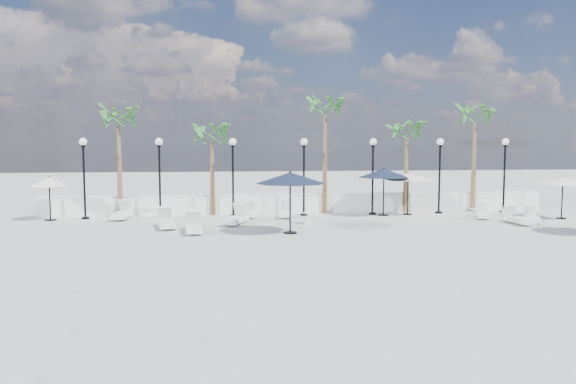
{
  "coord_description": "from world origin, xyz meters",
  "views": [
    {
      "loc": [
        -4.17,
        -20.9,
        3.6
      ],
      "look_at": [
        -1.23,
        2.92,
        1.5
      ],
      "focal_mm": 35.0,
      "sensor_mm": 36.0,
      "label": 1
    }
  ],
  "objects": [
    {
      "name": "lounger_4",
      "position": [
        -2.74,
        6.22,
        0.22
      ],
      "size": [
        0.71,
        1.8,
        0.66
      ],
      "rotation": [
        0.0,
        0.0,
        -0.08
      ],
      "color": "white",
      "rests_on": "ground"
    },
    {
      "name": "lamppost_3",
      "position": [
        0.0,
        6.5,
        2.49
      ],
      "size": [
        0.36,
        0.36,
        3.84
      ],
      "color": "black",
      "rests_on": "ground"
    },
    {
      "name": "lamppost_6",
      "position": [
        10.5,
        6.5,
        2.49
      ],
      "size": [
        0.36,
        0.36,
        3.84
      ],
      "color": "black",
      "rests_on": "ground"
    },
    {
      "name": "palm_2",
      "position": [
        1.2,
        7.3,
        5.12
      ],
      "size": [
        2.6,
        2.6,
        6.1
      ],
      "color": "brown",
      "rests_on": "ground"
    },
    {
      "name": "lounger_0",
      "position": [
        -6.43,
        3.12,
        0.25
      ],
      "size": [
        1.04,
        2.11,
        0.76
      ],
      "rotation": [
        0.0,
        0.0,
        0.2
      ],
      "color": "white",
      "rests_on": "ground"
    },
    {
      "name": "lounger_1",
      "position": [
        -5.21,
        1.7,
        0.25
      ],
      "size": [
        0.79,
        2.02,
        0.74
      ],
      "rotation": [
        0.0,
        0.0,
        0.07
      ],
      "color": "white",
      "rests_on": "ground"
    },
    {
      "name": "parasol_cream_sq_b",
      "position": [
        12.0,
        3.8,
        1.96
      ],
      "size": [
        4.22,
        4.22,
        2.12
      ],
      "color": "black",
      "rests_on": "ground"
    },
    {
      "name": "side_table_1",
      "position": [
        -0.21,
        3.62,
        0.3
      ],
      "size": [
        0.52,
        0.52,
        0.5
      ],
      "color": "white",
      "rests_on": "ground"
    },
    {
      "name": "balustrade",
      "position": [
        0.0,
        7.5,
        0.47
      ],
      "size": [
        26.0,
        0.3,
        1.01
      ],
      "color": "white",
      "rests_on": "ground"
    },
    {
      "name": "ground",
      "position": [
        0.0,
        0.0,
        0.0
      ],
      "size": [
        100.0,
        100.0,
        0.0
      ],
      "primitive_type": "plane",
      "color": "gray",
      "rests_on": "ground"
    },
    {
      "name": "lounger_7",
      "position": [
        9.94,
        2.8,
        0.22
      ],
      "size": [
        1.19,
        1.84,
        0.66
      ],
      "rotation": [
        0.0,
        0.0,
        -0.39
      ],
      "color": "white",
      "rests_on": "ground"
    },
    {
      "name": "parasol_cream_small",
      "position": [
        -12.0,
        6.2,
        1.79
      ],
      "size": [
        1.7,
        1.7,
        2.09
      ],
      "color": "black",
      "rests_on": "ground"
    },
    {
      "name": "palm_0",
      "position": [
        -9.0,
        7.3,
        4.53
      ],
      "size": [
        2.6,
        2.6,
        5.5
      ],
      "color": "brown",
      "rests_on": "ground"
    },
    {
      "name": "lounger_3",
      "position": [
        -3.46,
        3.87,
        0.26
      ],
      "size": [
        1.3,
        2.17,
        0.78
      ],
      "rotation": [
        0.0,
        0.0,
        -0.33
      ],
      "color": "white",
      "rests_on": "ground"
    },
    {
      "name": "lounger_8",
      "position": [
        9.01,
        2.42,
        0.24
      ],
      "size": [
        0.74,
        1.94,
        0.71
      ],
      "rotation": [
        0.0,
        0.0,
        0.06
      ],
      "color": "white",
      "rests_on": "ground"
    },
    {
      "name": "side_table_2",
      "position": [
        7.81,
        4.24,
        0.3
      ],
      "size": [
        0.51,
        0.51,
        0.5
      ],
      "color": "white",
      "rests_on": "ground"
    },
    {
      "name": "lounger_2",
      "position": [
        -8.77,
        6.22,
        0.26
      ],
      "size": [
        0.78,
        2.09,
        0.77
      ],
      "rotation": [
        0.0,
        0.0,
        -0.06
      ],
      "color": "white",
      "rests_on": "ground"
    },
    {
      "name": "lamppost_1",
      "position": [
        -7.0,
        6.5,
        2.49
      ],
      "size": [
        0.36,
        0.36,
        3.84
      ],
      "color": "black",
      "rests_on": "ground"
    },
    {
      "name": "lounger_6",
      "position": [
        8.33,
        4.43,
        0.22
      ],
      "size": [
        1.17,
        1.85,
        0.66
      ],
      "rotation": [
        0.0,
        0.0,
        -0.38
      ],
      "color": "white",
      "rests_on": "ground"
    },
    {
      "name": "lounger_5",
      "position": [
        -0.95,
        5.99,
        0.24
      ],
      "size": [
        0.93,
        1.96,
        0.7
      ],
      "rotation": [
        0.0,
        0.0,
        -0.18
      ],
      "color": "white",
      "rests_on": "ground"
    },
    {
      "name": "side_table_0",
      "position": [
        -5.83,
        3.75,
        0.29
      ],
      "size": [
        0.5,
        0.5,
        0.49
      ],
      "color": "white",
      "rests_on": "ground"
    },
    {
      "name": "lamppost_4",
      "position": [
        3.5,
        6.5,
        2.49
      ],
      "size": [
        0.36,
        0.36,
        3.84
      ],
      "color": "black",
      "rests_on": "ground"
    },
    {
      "name": "lamppost_0",
      "position": [
        -10.5,
        6.5,
        2.49
      ],
      "size": [
        0.36,
        0.36,
        3.84
      ],
      "color": "black",
      "rests_on": "ground"
    },
    {
      "name": "lamppost_5",
      "position": [
        7.0,
        6.5,
        2.49
      ],
      "size": [
        0.36,
        0.36,
        3.84
      ],
      "color": "black",
      "rests_on": "ground"
    },
    {
      "name": "parasol_navy_mid",
      "position": [
        3.94,
        6.06,
        2.1
      ],
      "size": [
        2.67,
        2.67,
        2.39
      ],
      "color": "black",
      "rests_on": "ground"
    },
    {
      "name": "parasol_cream_sq_a",
      "position": [
        5.25,
        6.2,
        2.07
      ],
      "size": [
        4.56,
        4.56,
        2.24
      ],
      "color": "black",
      "rests_on": "ground"
    },
    {
      "name": "parasol_navy_left",
      "position": [
        -1.37,
        1.1,
        2.2
      ],
      "size": [
        2.83,
        2.83,
        2.5
      ],
      "color": "black",
      "rests_on": "ground"
    },
    {
      "name": "palm_1",
      "position": [
        -4.5,
        7.3,
        3.75
      ],
      "size": [
        2.6,
        2.6,
        4.7
      ],
      "color": "brown",
      "rests_on": "ground"
    },
    {
      "name": "palm_3",
      "position": [
        5.5,
        7.3,
        3.95
      ],
      "size": [
        2.6,
        2.6,
        4.9
      ],
      "color": "brown",
      "rests_on": "ground"
    },
    {
      "name": "palm_4",
      "position": [
        9.2,
        7.3,
        4.73
      ],
      "size": [
        2.6,
        2.6,
        5.7
      ],
      "color": "brown",
      "rests_on": "ground"
    },
    {
      "name": "lamppost_2",
      "position": [
        -3.5,
        6.5,
        2.49
      ],
      "size": [
        0.36,
        0.36,
        3.84
      ],
      "color": "black",
      "rests_on": "ground"
    }
  ]
}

